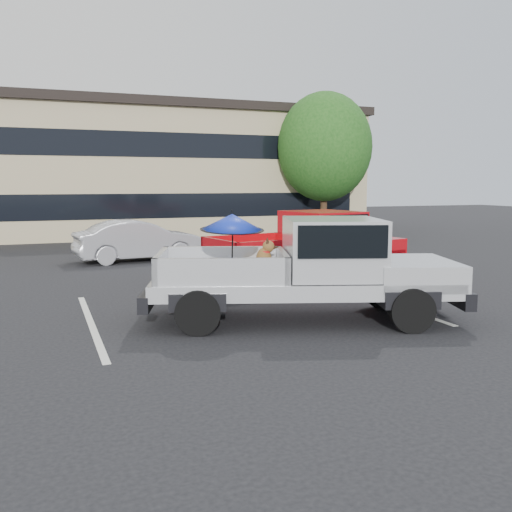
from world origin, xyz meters
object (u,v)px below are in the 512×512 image
at_px(silver_pickup, 320,264).
at_px(silver_sedan, 139,240).
at_px(tree_right, 325,147).
at_px(red_pickup, 317,243).
at_px(tree_back, 215,150).

bearing_deg(silver_pickup, silver_sedan, 118.70).
distance_m(tree_right, silver_sedan, 11.95).
relative_size(silver_pickup, red_pickup, 1.05).
bearing_deg(silver_sedan, red_pickup, -154.13).
distance_m(tree_right, red_pickup, 13.39).
distance_m(tree_back, silver_sedan, 15.90).
xyz_separation_m(tree_right, tree_back, (-3.00, 8.00, 0.20)).
bearing_deg(silver_pickup, red_pickup, 81.87).
bearing_deg(red_pickup, silver_pickup, -127.02).
xyz_separation_m(silver_pickup, red_pickup, (1.88, 3.80, -0.07)).
xyz_separation_m(silver_pickup, silver_sedan, (-1.73, 9.36, -0.39)).
distance_m(silver_pickup, red_pickup, 4.24).
height_order(tree_right, red_pickup, tree_right).
distance_m(red_pickup, silver_sedan, 6.64).
bearing_deg(silver_sedan, tree_back, -33.27).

